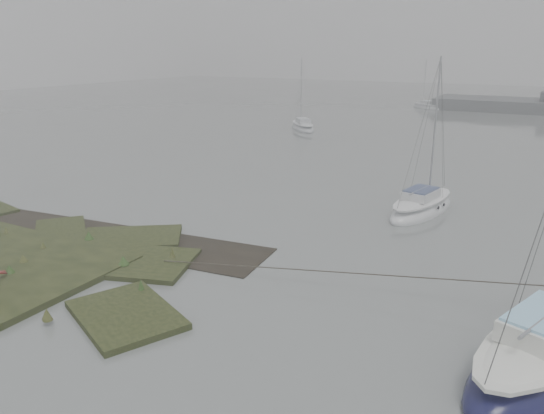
{
  "coord_description": "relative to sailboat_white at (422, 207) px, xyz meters",
  "views": [
    {
      "loc": [
        10.95,
        -10.59,
        7.6
      ],
      "look_at": [
        1.71,
        6.16,
        1.8
      ],
      "focal_mm": 35.0,
      "sensor_mm": 36.0,
      "label": 1
    }
  ],
  "objects": [
    {
      "name": "ground",
      "position": [
        -5.52,
        15.94,
        -0.24
      ],
      "size": [
        160.0,
        160.0,
        0.0
      ],
      "primitive_type": "plane",
      "color": "slate",
      "rests_on": "ground"
    },
    {
      "name": "sailboat_far_c",
      "position": [
        -10.47,
        45.08,
        -0.04
      ],
      "size": [
        4.63,
        3.92,
        6.51
      ],
      "rotation": [
        0.0,
        0.0,
        0.95
      ],
      "color": "silver",
      "rests_on": "ground"
    },
    {
      "name": "sailboat_white",
      "position": [
        0.0,
        0.0,
        0.0
      ],
      "size": [
        2.83,
        5.75,
        7.77
      ],
      "rotation": [
        0.0,
        0.0,
        -0.19
      ],
      "color": "silver",
      "rests_on": "ground"
    },
    {
      "name": "sailboat_far_a",
      "position": [
        -16.45,
        21.06,
        -0.02
      ],
      "size": [
        4.59,
        4.9,
        7.14
      ],
      "rotation": [
        0.0,
        0.0,
        0.72
      ],
      "color": "#A3A7AD",
      "rests_on": "ground"
    }
  ]
}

